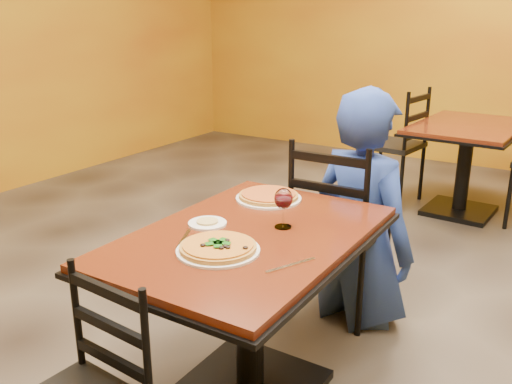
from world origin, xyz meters
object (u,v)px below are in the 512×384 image
Objects in this scene: chair_main_far at (341,226)px; chair_second_left at (392,145)px; plate_main at (218,250)px; plate_far at (269,198)px; side_plate at (207,223)px; wine_glass at (283,207)px; diner at (364,206)px; pizza_far at (269,195)px; table_second at (466,148)px; pizza_main at (218,246)px; table_main at (250,276)px.

chair_main_far is 2.03m from chair_second_left.
plate_main is 1.00× the size of plate_far.
chair_second_left reaches higher than plate_far.
side_plate is 0.33m from wine_glass.
wine_glass is (0.23, -0.27, 0.08)m from plate_far.
plate_main is at bearing 99.02° from diner.
pizza_far is (-0.00, 0.00, 0.02)m from plate_far.
plate_far is at bearing 83.30° from side_plate.
side_plate is 0.89× the size of wine_glass.
chair_second_left is 5.56× the size of wine_glass.
diner reaches higher than chair_main_far.
table_second is at bearing 97.54° from chair_second_left.
wine_glass is at bearing 76.36° from plate_main.
chair_second_left is (-0.61, -0.00, -0.05)m from table_second.
chair_main_far reaches higher than pizza_main.
table_main is at bearing -124.34° from wine_glass.
diner reaches higher than wine_glass.
wine_glass reaches higher than table_main.
pizza_main is 1.01× the size of pizza_far.
chair_second_left is 3.10m from plate_main.
table_main is 2.86m from table_second.
pizza_main is 0.63m from pizza_far.
pizza_far is 0.37m from wine_glass.
side_plate is at bearing -153.50° from wine_glass.
plate_main is at bearing -45.03° from side_plate.
side_plate is at bearing 85.63° from diner.
table_second is 4.23× the size of pizza_main.
wine_glass reaches higher than plate_far.
pizza_main is (-0.25, -3.07, 0.22)m from table_second.
plate_far is at bearing 110.48° from table_main.
chair_main_far is 0.95m from side_plate.
pizza_main is 0.92× the size of plate_far.
chair_main_far is at bearing 25.09° from diner.
table_second is at bearing -97.39° from chair_main_far.
chair_second_left is (-0.39, 1.99, 0.01)m from chair_main_far.
chair_second_left is at bearing 97.27° from table_main.
chair_second_left is 2.48m from pizza_far.
diner reaches higher than pizza_main.
pizza_main is at bearing -76.24° from plate_far.
table_second is 0.96× the size of diner.
diner is 4.04× the size of plate_main.
chair_second_left is at bearing 96.80° from plate_main.
diner is at bearing 85.52° from wine_glass.
pizza_far is at bearing -99.15° from table_second.
chair_second_left is 2.04m from diner.
side_plate is (-0.20, 0.20, 0.00)m from plate_main.
pizza_far is (-0.15, 0.61, 0.00)m from pizza_main.
wine_glass reaches higher than side_plate.
chair_main_far is (0.03, 0.86, -0.06)m from table_main.
plate_far is 0.42m from side_plate.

